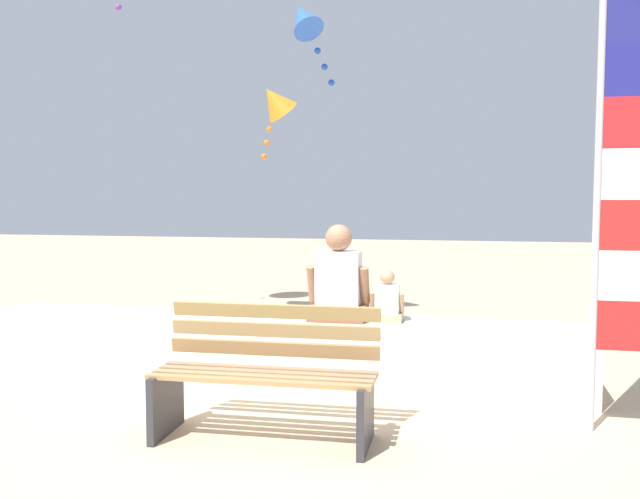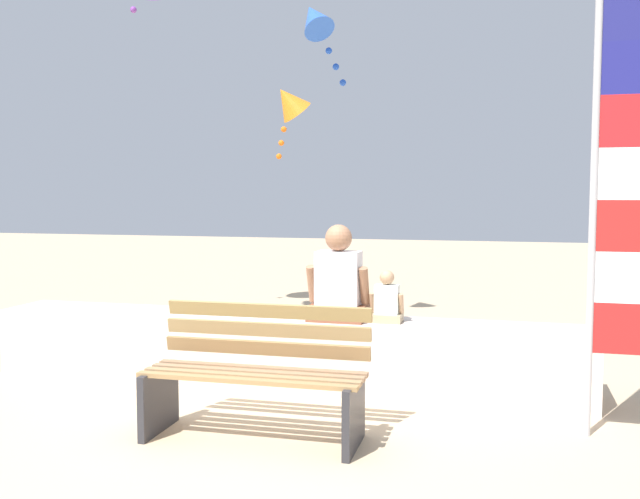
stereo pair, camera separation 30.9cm
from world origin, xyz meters
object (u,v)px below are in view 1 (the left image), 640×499
at_px(person_adult, 339,283).
at_px(kite_blue, 304,19).
at_px(kite_orange, 275,102).
at_px(park_bench, 266,378).
at_px(person_child, 387,301).
at_px(flag_banner, 618,189).

relative_size(person_adult, kite_blue, 0.79).
xyz_separation_m(kite_orange, kite_blue, (0.64, -0.98, 0.82)).
bearing_deg(park_bench, kite_orange, 104.77).
height_order(person_child, kite_orange, kite_orange).
xyz_separation_m(person_adult, kite_orange, (-1.50, 3.39, 1.98)).
bearing_deg(flag_banner, kite_blue, 132.86).
height_order(kite_orange, kite_blue, kite_blue).
height_order(park_bench, person_adult, person_adult).
distance_m(person_child, kite_orange, 4.44).
distance_m(person_adult, person_child, 0.44).
xyz_separation_m(person_child, kite_orange, (-1.92, 3.39, 2.13)).
distance_m(person_child, flag_banner, 2.04).
bearing_deg(person_child, person_adult, -179.94).
bearing_deg(flag_banner, kite_orange, 130.73).
relative_size(park_bench, kite_orange, 1.45).
relative_size(park_bench, person_adult, 1.86).
relative_size(person_child, kite_orange, 0.42).
bearing_deg(park_bench, person_child, 63.49).
xyz_separation_m(person_adult, flag_banner, (2.07, -0.76, 0.79)).
bearing_deg(person_child, park_bench, -116.51).
relative_size(park_bench, kite_blue, 1.47).
height_order(park_bench, kite_blue, kite_blue).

